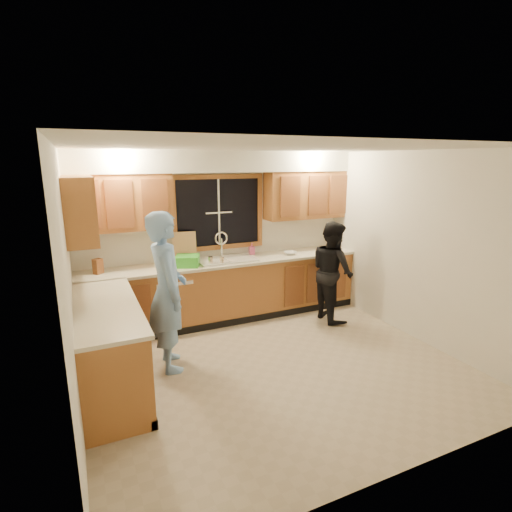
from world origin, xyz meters
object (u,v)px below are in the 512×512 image
Objects in this scene: woman at (332,271)px; soap_bottle at (252,249)px; dish_crate at (187,261)px; man at (167,292)px; sink at (226,264)px; knife_block at (98,266)px; bowl at (290,253)px; stove at (114,373)px; dishwasher at (171,301)px.

woman is 8.22× the size of soap_bottle.
soap_bottle reaches higher than dish_crate.
man is at bearing 103.61° from woman.
man reaches higher than soap_bottle.
sink is 4.31× the size of knife_block.
soap_bottle is 0.95× the size of bowl.
soap_bottle is at bearing 41.16° from stove.
bowl is (2.85, 1.75, 0.49)m from stove.
sink is at bearing 69.54° from woman.
stove is 3.38m from bowl.
woman is 1.30m from soap_bottle.
dishwasher is 0.45× the size of man.
soap_bottle is at bearing 154.22° from bowl.
dishwasher is at bearing 178.19° from bowl.
sink is at bearing 7.65° from dish_crate.
man is 2.07m from soap_bottle.
sink is 4.69× the size of soap_bottle.
woman is 2.15m from dish_crate.
sink reaches higher than bowl.
sink is 4.45× the size of bowl.
sink is at bearing 0.99° from dishwasher.
sink is 2.60m from stove.
dish_crate is at bearing -179.75° from bowl.
sink is 2.69× the size of dish_crate.
stove is 1.94m from knife_block.
woman is at bearing 19.70° from stove.
dish_crate is 1.66m from bowl.
knife_block is at bearing 82.12° from woman.
man is at bearing -103.91° from dishwasher.
stove is 4.91× the size of soap_bottle.
man is 10.03× the size of soap_bottle.
woman reaches higher than dish_crate.
knife_block is 0.62× the size of dish_crate.
knife_block is at bearing 179.19° from sink.
bowl is at bearing -4.07° from sink.
woman is at bearing -15.76° from dishwasher.
knife_block is 2.29m from soap_bottle.
man reaches higher than knife_block.
woman reaches higher than bowl.
man is (-0.27, -1.07, 0.51)m from dishwasher.
stove is at bearing -127.52° from knife_block.
man is 1.30m from knife_block.
knife_block is at bearing 177.55° from dishwasher.
sink is 0.96m from dishwasher.
dish_crate is (0.24, -0.07, 0.58)m from dishwasher.
sink is 0.47× the size of man.
dish_crate reaches higher than stove.
sink is 1.78m from knife_block.
woman is (2.30, -0.65, 0.34)m from dishwasher.
man is 1.22× the size of woman.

